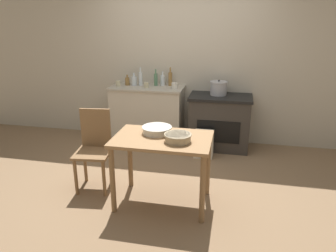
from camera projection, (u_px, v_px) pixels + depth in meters
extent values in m
plane|color=#896B4C|center=(161.00, 181.00, 4.13)|extent=(14.00, 14.00, 0.00)
cube|color=beige|center=(183.00, 62.00, 5.18)|extent=(8.00, 0.07, 2.55)
cube|color=beige|center=(148.00, 115.00, 5.28)|extent=(1.12, 0.53, 0.89)
cube|color=#A9A08F|center=(147.00, 88.00, 5.13)|extent=(1.15, 0.56, 0.03)
cube|color=#38332D|center=(219.00, 123.00, 5.06)|extent=(0.90, 0.55, 0.79)
cube|color=black|center=(221.00, 97.00, 4.93)|extent=(0.94, 0.59, 0.04)
cube|color=black|center=(218.00, 132.00, 4.82)|extent=(0.63, 0.01, 0.33)
cube|color=#997047|center=(162.00, 139.00, 3.43)|extent=(1.03, 0.67, 0.03)
cylinder|color=olive|center=(113.00, 180.00, 3.38)|extent=(0.06, 0.06, 0.74)
cylinder|color=olive|center=(202.00, 190.00, 3.20)|extent=(0.06, 0.06, 0.74)
cylinder|color=olive|center=(130.00, 158.00, 3.91)|extent=(0.06, 0.06, 0.74)
cylinder|color=olive|center=(208.00, 165.00, 3.73)|extent=(0.06, 0.06, 0.74)
cube|color=olive|center=(93.00, 153.00, 3.82)|extent=(0.45, 0.45, 0.03)
cube|color=olive|center=(96.00, 128.00, 3.91)|extent=(0.36, 0.07, 0.47)
cylinder|color=olive|center=(76.00, 177.00, 3.75)|extent=(0.04, 0.04, 0.44)
cylinder|color=olive|center=(104.00, 179.00, 3.73)|extent=(0.04, 0.04, 0.44)
cylinder|color=olive|center=(85.00, 165.00, 4.07)|extent=(0.04, 0.04, 0.44)
cylinder|color=olive|center=(111.00, 166.00, 4.04)|extent=(0.04, 0.04, 0.44)
cube|color=beige|center=(204.00, 144.00, 4.77)|extent=(0.27, 0.19, 0.40)
cylinder|color=#A8A8AD|center=(219.00, 89.00, 4.95)|extent=(0.25, 0.25, 0.18)
cylinder|color=#A8A8AD|center=(219.00, 82.00, 4.92)|extent=(0.26, 0.26, 0.02)
sphere|color=black|center=(219.00, 81.00, 4.91)|extent=(0.02, 0.02, 0.02)
cylinder|color=silver|center=(157.00, 130.00, 3.54)|extent=(0.30, 0.30, 0.08)
cylinder|color=beige|center=(157.00, 127.00, 3.53)|extent=(0.32, 0.32, 0.01)
cylinder|color=tan|center=(178.00, 138.00, 3.30)|extent=(0.26, 0.26, 0.08)
cylinder|color=tan|center=(178.00, 135.00, 3.29)|extent=(0.28, 0.28, 0.01)
cylinder|color=silver|center=(141.00, 79.00, 5.18)|extent=(0.06, 0.06, 0.21)
cylinder|color=silver|center=(140.00, 70.00, 5.13)|extent=(0.02, 0.02, 0.08)
cylinder|color=silver|center=(163.00, 80.00, 5.19)|extent=(0.07, 0.07, 0.16)
cylinder|color=silver|center=(163.00, 73.00, 5.15)|extent=(0.03, 0.03, 0.06)
cylinder|color=silver|center=(134.00, 81.00, 5.19)|extent=(0.08, 0.08, 0.14)
cylinder|color=silver|center=(134.00, 75.00, 5.15)|extent=(0.03, 0.03, 0.06)
cylinder|color=#517F5B|center=(156.00, 80.00, 5.16)|extent=(0.06, 0.06, 0.19)
cylinder|color=#517F5B|center=(156.00, 71.00, 5.12)|extent=(0.02, 0.02, 0.07)
cylinder|color=olive|center=(127.00, 81.00, 5.21)|extent=(0.07, 0.07, 0.12)
cylinder|color=olive|center=(127.00, 76.00, 5.18)|extent=(0.03, 0.03, 0.05)
cylinder|color=olive|center=(170.00, 79.00, 5.17)|extent=(0.06, 0.06, 0.21)
cylinder|color=olive|center=(170.00, 70.00, 5.13)|extent=(0.02, 0.02, 0.08)
cylinder|color=beige|center=(146.00, 85.00, 5.04)|extent=(0.07, 0.07, 0.08)
cylinder|color=silver|center=(175.00, 86.00, 4.96)|extent=(0.09, 0.09, 0.09)
cylinder|color=beige|center=(118.00, 84.00, 5.15)|extent=(0.07, 0.07, 0.08)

